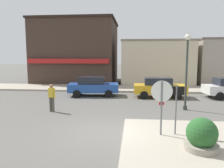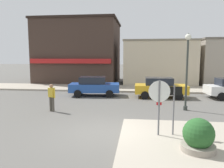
{
  "view_description": "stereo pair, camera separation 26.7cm",
  "coord_description": "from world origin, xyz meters",
  "px_view_note": "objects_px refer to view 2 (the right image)",
  "views": [
    {
      "loc": [
        1.1,
        -8.82,
        3.19
      ],
      "look_at": [
        -0.24,
        4.5,
        1.5
      ],
      "focal_mm": 35.0,
      "sensor_mm": 36.0,
      "label": 1
    },
    {
      "loc": [
        1.36,
        -8.79,
        3.19
      ],
      "look_at": [
        -0.24,
        4.5,
        1.5
      ],
      "focal_mm": 35.0,
      "sensor_mm": 36.0,
      "label": 2
    }
  ],
  "objects_px": {
    "one_way_sign": "(174,105)",
    "planter": "(198,138)",
    "lamp_post": "(187,61)",
    "stop_sign": "(159,101)",
    "parked_car_second": "(160,87)",
    "pedestrian_crossing_near": "(52,97)",
    "parked_car_nearest": "(94,86)"
  },
  "relations": [
    {
      "from": "parked_car_second",
      "to": "pedestrian_crossing_near",
      "type": "bearing_deg",
      "value": -142.25
    },
    {
      "from": "planter",
      "to": "lamp_post",
      "type": "xyz_separation_m",
      "value": [
        0.87,
        6.14,
        2.4
      ]
    },
    {
      "from": "one_way_sign",
      "to": "parked_car_nearest",
      "type": "height_order",
      "value": "one_way_sign"
    },
    {
      "from": "one_way_sign",
      "to": "pedestrian_crossing_near",
      "type": "relative_size",
      "value": 1.3
    },
    {
      "from": "one_way_sign",
      "to": "planter",
      "type": "xyz_separation_m",
      "value": [
        0.58,
        -1.41,
        -0.77
      ]
    },
    {
      "from": "lamp_post",
      "to": "pedestrian_crossing_near",
      "type": "height_order",
      "value": "lamp_post"
    },
    {
      "from": "pedestrian_crossing_near",
      "to": "planter",
      "type": "bearing_deg",
      "value": -35.34
    },
    {
      "from": "lamp_post",
      "to": "parked_car_second",
      "type": "distance_m",
      "value": 4.66
    },
    {
      "from": "lamp_post",
      "to": "pedestrian_crossing_near",
      "type": "bearing_deg",
      "value": -171.15
    },
    {
      "from": "one_way_sign",
      "to": "planter",
      "type": "height_order",
      "value": "one_way_sign"
    },
    {
      "from": "one_way_sign",
      "to": "lamp_post",
      "type": "relative_size",
      "value": 0.46
    },
    {
      "from": "lamp_post",
      "to": "stop_sign",
      "type": "bearing_deg",
      "value": -112.62
    },
    {
      "from": "pedestrian_crossing_near",
      "to": "parked_car_nearest",
      "type": "bearing_deg",
      "value": 75.14
    },
    {
      "from": "one_way_sign",
      "to": "pedestrian_crossing_near",
      "type": "distance_m",
      "value": 7.28
    },
    {
      "from": "lamp_post",
      "to": "parked_car_nearest",
      "type": "bearing_deg",
      "value": 147.16
    },
    {
      "from": "stop_sign",
      "to": "one_way_sign",
      "type": "relative_size",
      "value": 1.1
    },
    {
      "from": "stop_sign",
      "to": "parked_car_second",
      "type": "bearing_deg",
      "value": 84.09
    },
    {
      "from": "planter",
      "to": "parked_car_nearest",
      "type": "bearing_deg",
      "value": 118.29
    },
    {
      "from": "lamp_post",
      "to": "one_way_sign",
      "type": "bearing_deg",
      "value": -107.04
    },
    {
      "from": "parked_car_nearest",
      "to": "parked_car_second",
      "type": "bearing_deg",
      "value": -1.61
    },
    {
      "from": "planter",
      "to": "parked_car_nearest",
      "type": "xyz_separation_m",
      "value": [
        -5.53,
        10.27,
        0.25
      ]
    },
    {
      "from": "parked_car_second",
      "to": "one_way_sign",
      "type": "bearing_deg",
      "value": -92.26
    },
    {
      "from": "pedestrian_crossing_near",
      "to": "parked_car_second",
      "type": "bearing_deg",
      "value": 37.75
    },
    {
      "from": "planter",
      "to": "parked_car_nearest",
      "type": "distance_m",
      "value": 11.66
    },
    {
      "from": "planter",
      "to": "lamp_post",
      "type": "height_order",
      "value": "lamp_post"
    },
    {
      "from": "one_way_sign",
      "to": "parked_car_nearest",
      "type": "xyz_separation_m",
      "value": [
        -4.95,
        8.85,
        -0.52
      ]
    },
    {
      "from": "lamp_post",
      "to": "pedestrian_crossing_near",
      "type": "relative_size",
      "value": 2.82
    },
    {
      "from": "one_way_sign",
      "to": "planter",
      "type": "bearing_deg",
      "value": -67.72
    },
    {
      "from": "one_way_sign",
      "to": "parked_car_second",
      "type": "relative_size",
      "value": 0.52
    },
    {
      "from": "parked_car_second",
      "to": "planter",
      "type": "bearing_deg",
      "value": -88.67
    },
    {
      "from": "stop_sign",
      "to": "parked_car_second",
      "type": "relative_size",
      "value": 0.57
    },
    {
      "from": "stop_sign",
      "to": "parked_car_nearest",
      "type": "relative_size",
      "value": 0.55
    }
  ]
}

